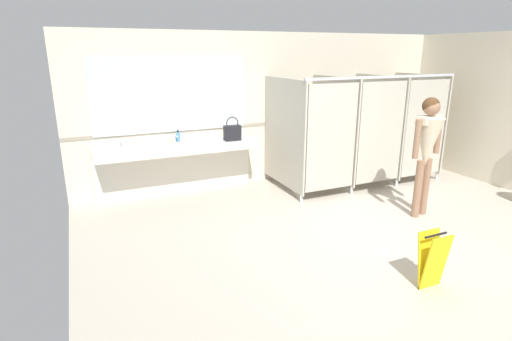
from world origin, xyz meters
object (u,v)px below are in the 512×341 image
soap_dispenser (178,137)px  handbag (232,132)px  person_standing (427,142)px  wet_floor_sign (433,260)px  paper_cup (171,142)px

soap_dispenser → handbag: bearing=-19.6°
person_standing → wet_floor_sign: person_standing is taller
person_standing → paper_cup: person_standing is taller
person_standing → soap_dispenser: bearing=141.4°
soap_dispenser → wet_floor_sign: 4.21m
soap_dispenser → person_standing: bearing=-38.6°
handbag → paper_cup: size_ratio=3.73×
person_standing → wet_floor_sign: size_ratio=2.89×
handbag → paper_cup: (-1.00, 0.08, -0.09)m
person_standing → soap_dispenser: person_standing is taller
paper_cup → wet_floor_sign: 4.07m
soap_dispenser → wet_floor_sign: bearing=-67.0°
handbag → soap_dispenser: 0.89m
handbag → soap_dispenser: handbag is taller
person_standing → soap_dispenser: 3.79m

